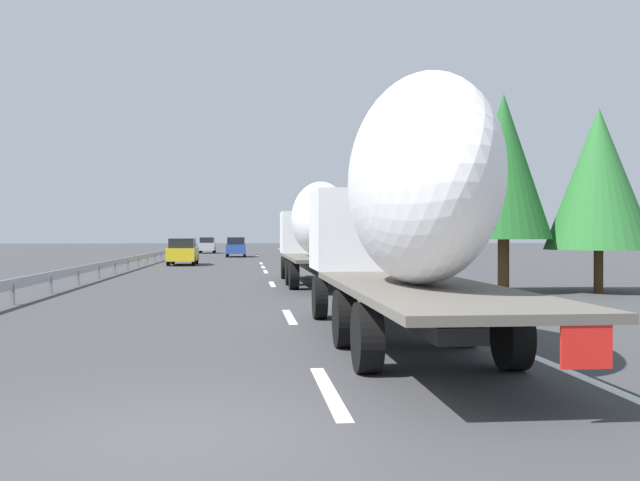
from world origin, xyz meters
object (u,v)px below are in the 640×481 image
(car_silver_hatch, at_px, (207,245))
(road_sign, at_px, (331,235))
(car_blue_sedan, at_px, (236,247))
(truck_trailing, at_px, (403,205))
(car_yellow_coupe, at_px, (183,251))
(truck_lead, at_px, (317,228))

(car_silver_hatch, height_order, road_sign, road_sign)
(car_blue_sedan, bearing_deg, road_sign, -157.83)
(car_blue_sedan, bearing_deg, truck_trailing, -176.00)
(car_silver_hatch, height_order, car_yellow_coupe, car_yellow_coupe)
(car_blue_sedan, relative_size, car_yellow_coupe, 1.02)
(truck_trailing, height_order, car_yellow_coupe, truck_trailing)
(truck_lead, relative_size, car_yellow_coupe, 2.59)
(car_yellow_coupe, bearing_deg, road_sign, -84.01)
(truck_trailing, distance_m, car_blue_sedan, 54.45)
(truck_lead, relative_size, road_sign, 4.19)
(truck_lead, distance_m, car_yellow_coupe, 21.26)
(car_yellow_coupe, bearing_deg, car_silver_hatch, 0.12)
(car_yellow_coupe, bearing_deg, truck_trailing, -168.92)
(truck_trailing, distance_m, car_yellow_coupe, 37.03)
(truck_trailing, relative_size, car_blue_sedan, 2.62)
(truck_trailing, xyz_separation_m, car_yellow_coupe, (36.30, 7.11, -1.66))
(car_silver_hatch, relative_size, car_yellow_coupe, 0.99)
(road_sign, bearing_deg, truck_trailing, 175.26)
(car_silver_hatch, xyz_separation_m, car_blue_sedan, (-14.02, -3.38, 0.02))
(car_blue_sedan, distance_m, road_sign, 18.31)
(truck_lead, distance_m, road_sign, 21.29)
(truck_lead, height_order, truck_trailing, truck_trailing)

